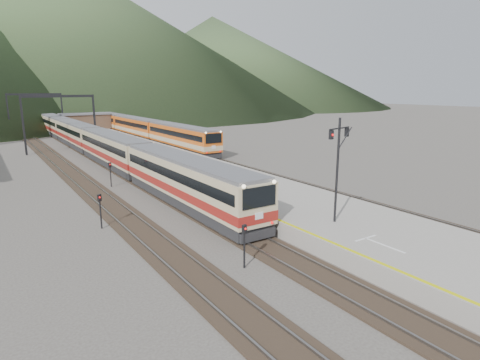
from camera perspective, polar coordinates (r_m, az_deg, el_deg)
ground at (r=16.67m, az=28.72°, el=-20.65°), size 400.00×400.00×0.00m
track_main at (r=48.49m, az=-17.42°, el=1.89°), size 2.60×200.00×0.23m
track_far at (r=47.40m, az=-23.21°, el=1.20°), size 2.60×200.00×0.23m
track_second at (r=52.72m, az=-5.34°, el=3.27°), size 2.60×200.00×0.23m
platform at (r=48.37m, az=-10.41°, el=2.77°), size 8.00×100.00×1.00m
gantry_near at (r=61.83m, az=-24.29°, el=8.76°), size 9.55×0.25×8.00m
gantry_far at (r=86.57m, az=-27.08°, el=9.34°), size 9.55×0.25×8.00m
station_shed at (r=86.16m, az=-21.10°, el=7.85°), size 9.40×4.40×3.10m
hill_b at (r=241.51m, az=-24.23°, el=18.59°), size 220.00×220.00×75.00m
hill_c at (r=248.97m, az=-3.88°, el=16.53°), size 160.00×160.00×50.00m
main_train at (r=57.40m, az=-20.24°, el=5.18°), size 2.76×75.83×3.37m
second_train at (r=75.19m, az=-14.42°, el=7.17°), size 2.71×55.63×3.31m
signal_mast at (r=23.94m, az=13.74°, el=2.91°), size 2.15×0.68×6.18m
short_signal_a at (r=20.01m, az=0.62°, el=-8.59°), size 0.26×0.22×2.27m
short_signal_b at (r=38.29m, az=-17.97°, el=1.19°), size 0.26×0.22×2.27m
short_signal_c at (r=27.04m, az=-19.28°, el=-3.59°), size 0.26×0.22×2.27m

